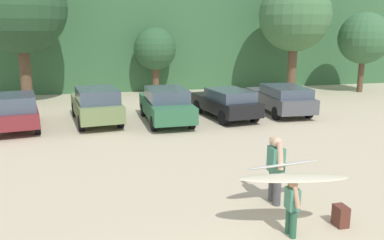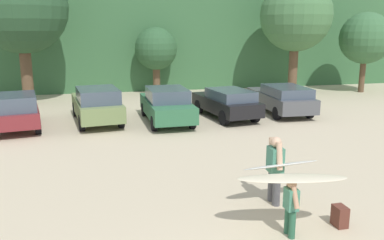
# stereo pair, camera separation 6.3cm
# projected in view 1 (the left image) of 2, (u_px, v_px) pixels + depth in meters

# --- Properties ---
(hillside_ridge) EXTENTS (108.00, 12.00, 8.89)m
(hillside_ridge) POSITION_uv_depth(u_px,v_px,m) (124.00, 24.00, 31.56)
(hillside_ridge) COLOR #38663D
(hillside_ridge) RESTS_ON ground_plane
(tree_far_left) EXTENTS (4.93, 4.93, 7.68)m
(tree_far_left) POSITION_uv_depth(u_px,v_px,m) (20.00, 7.00, 21.40)
(tree_far_left) COLOR brown
(tree_far_left) RESTS_ON ground_plane
(tree_right) EXTENTS (2.66, 2.66, 4.19)m
(tree_right) POSITION_uv_depth(u_px,v_px,m) (155.00, 49.00, 25.50)
(tree_right) COLOR brown
(tree_right) RESTS_ON ground_plane
(tree_far_right) EXTENTS (4.43, 4.43, 7.11)m
(tree_far_right) POSITION_uv_depth(u_px,v_px,m) (295.00, 16.00, 24.94)
(tree_far_right) COLOR brown
(tree_far_right) RESTS_ON ground_plane
(tree_center_left) EXTENTS (3.29, 3.29, 5.13)m
(tree_center_left) POSITION_uv_depth(u_px,v_px,m) (364.00, 38.00, 26.03)
(tree_center_left) COLOR brown
(tree_center_left) RESTS_ON ground_plane
(parked_car_maroon) EXTENTS (2.44, 4.32, 1.54)m
(parked_car_maroon) POSITION_uv_depth(u_px,v_px,m) (14.00, 111.00, 16.67)
(parked_car_maroon) COLOR maroon
(parked_car_maroon) RESTS_ON ground_plane
(parked_car_olive_green) EXTENTS (2.36, 4.79, 1.61)m
(parked_car_olive_green) POSITION_uv_depth(u_px,v_px,m) (96.00, 104.00, 17.92)
(parked_car_olive_green) COLOR #6B7F4C
(parked_car_olive_green) RESTS_ON ground_plane
(parked_car_forest_green) EXTENTS (1.92, 4.60, 1.55)m
(parked_car_forest_green) POSITION_uv_depth(u_px,v_px,m) (166.00, 105.00, 18.04)
(parked_car_forest_green) COLOR #2D6642
(parked_car_forest_green) RESTS_ON ground_plane
(parked_car_black) EXTENTS (2.34, 4.46, 1.39)m
(parked_car_black) POSITION_uv_depth(u_px,v_px,m) (226.00, 102.00, 18.88)
(parked_car_black) COLOR black
(parked_car_black) RESTS_ON ground_plane
(parked_car_dark_gray) EXTENTS (1.91, 4.72, 1.41)m
(parked_car_dark_gray) POSITION_uv_depth(u_px,v_px,m) (281.00, 98.00, 19.99)
(parked_car_dark_gray) COLOR #4C4F54
(parked_car_dark_gray) RESTS_ON ground_plane
(person_adult) EXTENTS (0.31, 0.69, 1.65)m
(person_adult) POSITION_uv_depth(u_px,v_px,m) (276.00, 166.00, 9.61)
(person_adult) COLOR #4C4C51
(person_adult) RESTS_ON ground_plane
(person_child) EXTENTS (0.23, 0.57, 1.21)m
(person_child) POSITION_uv_depth(u_px,v_px,m) (292.00, 204.00, 8.12)
(person_child) COLOR #26593F
(person_child) RESTS_ON ground_plane
(surfboard_white) EXTENTS (2.03, 0.77, 0.25)m
(surfboard_white) POSITION_uv_depth(u_px,v_px,m) (282.00, 165.00, 9.51)
(surfboard_white) COLOR white
(surfboard_cream) EXTENTS (2.31, 1.03, 0.11)m
(surfboard_cream) POSITION_uv_depth(u_px,v_px,m) (294.00, 178.00, 8.12)
(surfboard_cream) COLOR beige
(backpack_dropped) EXTENTS (0.24, 0.34, 0.45)m
(backpack_dropped) POSITION_uv_depth(u_px,v_px,m) (341.00, 216.00, 8.63)
(backpack_dropped) COLOR #592D23
(backpack_dropped) RESTS_ON ground_plane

